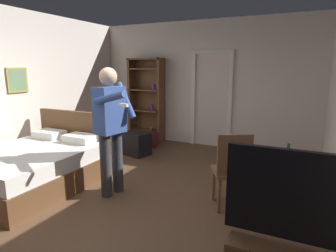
{
  "coord_description": "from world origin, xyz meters",
  "views": [
    {
      "loc": [
        2.11,
        -2.75,
        1.76
      ],
      "look_at": [
        0.57,
        0.43,
        1.03
      ],
      "focal_mm": 30.48,
      "sensor_mm": 36.0,
      "label": 1
    }
  ],
  "objects_px": {
    "bed": "(37,165)",
    "side_table": "(272,182)",
    "laptop": "(271,159)",
    "bookshelf": "(147,97)",
    "person_blue_shirt": "(111,123)",
    "suitcase_dark": "(136,144)",
    "suitcase_small": "(146,139)",
    "bottle_on_table": "(288,157)",
    "wooden_chair": "(232,168)"
  },
  "relations": [
    {
      "from": "wooden_chair",
      "to": "bottle_on_table",
      "type": "bearing_deg",
      "value": -12.14
    },
    {
      "from": "side_table",
      "to": "wooden_chair",
      "type": "bearing_deg",
      "value": 173.6
    },
    {
      "from": "bottle_on_table",
      "to": "suitcase_dark",
      "type": "bearing_deg",
      "value": 151.71
    },
    {
      "from": "bookshelf",
      "to": "person_blue_shirt",
      "type": "height_order",
      "value": "bookshelf"
    },
    {
      "from": "person_blue_shirt",
      "to": "bookshelf",
      "type": "bearing_deg",
      "value": 110.81
    },
    {
      "from": "suitcase_small",
      "to": "bottle_on_table",
      "type": "bearing_deg",
      "value": -50.24
    },
    {
      "from": "bed",
      "to": "laptop",
      "type": "xyz_separation_m",
      "value": [
        3.31,
        0.42,
        0.45
      ]
    },
    {
      "from": "side_table",
      "to": "person_blue_shirt",
      "type": "relative_size",
      "value": 0.4
    },
    {
      "from": "bottle_on_table",
      "to": "person_blue_shirt",
      "type": "height_order",
      "value": "person_blue_shirt"
    },
    {
      "from": "bed",
      "to": "suitcase_small",
      "type": "height_order",
      "value": "bed"
    },
    {
      "from": "side_table",
      "to": "person_blue_shirt",
      "type": "bearing_deg",
      "value": -173.94
    },
    {
      "from": "bed",
      "to": "side_table",
      "type": "bearing_deg",
      "value": 7.83
    },
    {
      "from": "side_table",
      "to": "wooden_chair",
      "type": "xyz_separation_m",
      "value": [
        -0.48,
        0.05,
        0.07
      ]
    },
    {
      "from": "person_blue_shirt",
      "to": "laptop",
      "type": "bearing_deg",
      "value": 4.95
    },
    {
      "from": "wooden_chair",
      "to": "bookshelf",
      "type": "bearing_deg",
      "value": 136.01
    },
    {
      "from": "bed",
      "to": "bottle_on_table",
      "type": "relative_size",
      "value": 7.37
    },
    {
      "from": "bed",
      "to": "bottle_on_table",
      "type": "bearing_deg",
      "value": 6.22
    },
    {
      "from": "bed",
      "to": "wooden_chair",
      "type": "height_order",
      "value": "bed"
    },
    {
      "from": "suitcase_dark",
      "to": "suitcase_small",
      "type": "distance_m",
      "value": 0.67
    },
    {
      "from": "wooden_chair",
      "to": "person_blue_shirt",
      "type": "bearing_deg",
      "value": -170.25
    },
    {
      "from": "laptop",
      "to": "suitcase_dark",
      "type": "bearing_deg",
      "value": 150.88
    },
    {
      "from": "bookshelf",
      "to": "wooden_chair",
      "type": "xyz_separation_m",
      "value": [
        2.7,
        -2.61,
        -0.51
      ]
    },
    {
      "from": "side_table",
      "to": "suitcase_dark",
      "type": "xyz_separation_m",
      "value": [
        -2.79,
        1.5,
        -0.25
      ]
    },
    {
      "from": "bookshelf",
      "to": "bottle_on_table",
      "type": "distance_m",
      "value": 4.32
    },
    {
      "from": "suitcase_dark",
      "to": "suitcase_small",
      "type": "bearing_deg",
      "value": 115.04
    },
    {
      "from": "bed",
      "to": "side_table",
      "type": "distance_m",
      "value": 3.37
    },
    {
      "from": "laptop",
      "to": "bookshelf",
      "type": "bearing_deg",
      "value": 139.44
    },
    {
      "from": "wooden_chair",
      "to": "suitcase_small",
      "type": "xyz_separation_m",
      "value": [
        -2.44,
        2.1,
        -0.39
      ]
    },
    {
      "from": "person_blue_shirt",
      "to": "suitcase_dark",
      "type": "xyz_separation_m",
      "value": [
        -0.7,
        1.72,
        -0.79
      ]
    },
    {
      "from": "wooden_chair",
      "to": "bed",
      "type": "bearing_deg",
      "value": -169.8
    },
    {
      "from": "bed",
      "to": "bottle_on_table",
      "type": "height_order",
      "value": "bed"
    },
    {
      "from": "bed",
      "to": "laptop",
      "type": "height_order",
      "value": "bed"
    },
    {
      "from": "person_blue_shirt",
      "to": "side_table",
      "type": "bearing_deg",
      "value": 6.06
    },
    {
      "from": "suitcase_dark",
      "to": "suitcase_small",
      "type": "height_order",
      "value": "suitcase_dark"
    },
    {
      "from": "wooden_chair",
      "to": "suitcase_small",
      "type": "height_order",
      "value": "wooden_chair"
    },
    {
      "from": "bookshelf",
      "to": "person_blue_shirt",
      "type": "relative_size",
      "value": 1.12
    },
    {
      "from": "bed",
      "to": "person_blue_shirt",
      "type": "xyz_separation_m",
      "value": [
        1.24,
        0.24,
        0.71
      ]
    },
    {
      "from": "bed",
      "to": "person_blue_shirt",
      "type": "distance_m",
      "value": 1.45
    },
    {
      "from": "bottle_on_table",
      "to": "person_blue_shirt",
      "type": "bearing_deg",
      "value": -176.36
    },
    {
      "from": "bookshelf",
      "to": "laptop",
      "type": "bearing_deg",
      "value": -40.56
    },
    {
      "from": "bed",
      "to": "suitcase_small",
      "type": "bearing_deg",
      "value": 81.12
    },
    {
      "from": "wooden_chair",
      "to": "person_blue_shirt",
      "type": "height_order",
      "value": "person_blue_shirt"
    },
    {
      "from": "bookshelf",
      "to": "wooden_chair",
      "type": "height_order",
      "value": "bookshelf"
    },
    {
      "from": "laptop",
      "to": "wooden_chair",
      "type": "height_order",
      "value": "wooden_chair"
    },
    {
      "from": "bookshelf",
      "to": "bottle_on_table",
      "type": "height_order",
      "value": "bookshelf"
    },
    {
      "from": "bed",
      "to": "suitcase_dark",
      "type": "height_order",
      "value": "bed"
    },
    {
      "from": "bottle_on_table",
      "to": "bookshelf",
      "type": "bearing_deg",
      "value": 140.49
    },
    {
      "from": "bed",
      "to": "bookshelf",
      "type": "height_order",
      "value": "bookshelf"
    },
    {
      "from": "wooden_chair",
      "to": "side_table",
      "type": "bearing_deg",
      "value": -6.4
    },
    {
      "from": "bottle_on_table",
      "to": "person_blue_shirt",
      "type": "xyz_separation_m",
      "value": [
        -2.23,
        -0.14,
        0.21
      ]
    }
  ]
}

